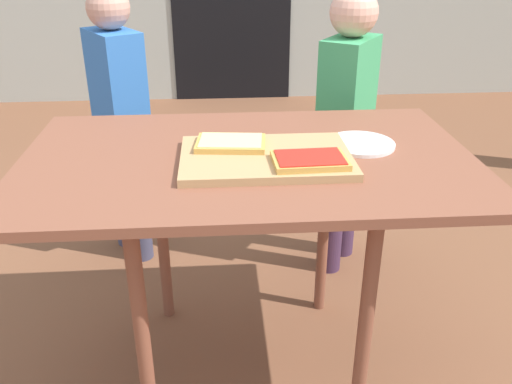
{
  "coord_description": "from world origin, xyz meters",
  "views": [
    {
      "loc": [
        -0.07,
        -1.29,
        1.23
      ],
      "look_at": [
        0.02,
        0.0,
        0.6
      ],
      "focal_mm": 37.92,
      "sensor_mm": 36.0,
      "label": 1
    }
  ],
  "objects_px": {
    "cutting_board": "(266,158)",
    "child_right": "(346,118)",
    "dining_table": "(248,179)",
    "child_left": "(120,114)",
    "pizza_slice_far_left": "(231,143)",
    "pizza_slice_near_right": "(310,160)",
    "plate_white_right": "(360,144)"
  },
  "relations": [
    {
      "from": "child_left",
      "to": "child_right",
      "type": "xyz_separation_m",
      "value": [
        0.84,
        -0.14,
        0.01
      ]
    },
    {
      "from": "dining_table",
      "to": "pizza_slice_far_left",
      "type": "relative_size",
      "value": 6.2
    },
    {
      "from": "dining_table",
      "to": "pizza_slice_far_left",
      "type": "xyz_separation_m",
      "value": [
        -0.04,
        0.01,
        0.1
      ]
    },
    {
      "from": "pizza_slice_near_right",
      "to": "child_left",
      "type": "xyz_separation_m",
      "value": [
        -0.58,
        0.83,
        -0.14
      ]
    },
    {
      "from": "pizza_slice_near_right",
      "to": "child_right",
      "type": "bearing_deg",
      "value": 69.85
    },
    {
      "from": "plate_white_right",
      "to": "dining_table",
      "type": "bearing_deg",
      "value": -171.5
    },
    {
      "from": "pizza_slice_near_right",
      "to": "child_left",
      "type": "bearing_deg",
      "value": 125.27
    },
    {
      "from": "dining_table",
      "to": "child_left",
      "type": "height_order",
      "value": "child_left"
    },
    {
      "from": "child_left",
      "to": "dining_table",
      "type": "bearing_deg",
      "value": -58.19
    },
    {
      "from": "pizza_slice_far_left",
      "to": "child_left",
      "type": "relative_size",
      "value": 0.18
    },
    {
      "from": "pizza_slice_near_right",
      "to": "plate_white_right",
      "type": "relative_size",
      "value": 0.98
    },
    {
      "from": "dining_table",
      "to": "plate_white_right",
      "type": "relative_size",
      "value": 6.32
    },
    {
      "from": "plate_white_right",
      "to": "child_right",
      "type": "height_order",
      "value": "child_right"
    },
    {
      "from": "dining_table",
      "to": "plate_white_right",
      "type": "distance_m",
      "value": 0.32
    },
    {
      "from": "plate_white_right",
      "to": "child_right",
      "type": "bearing_deg",
      "value": 80.63
    },
    {
      "from": "cutting_board",
      "to": "child_left",
      "type": "height_order",
      "value": "child_left"
    },
    {
      "from": "cutting_board",
      "to": "child_left",
      "type": "bearing_deg",
      "value": 122.61
    },
    {
      "from": "cutting_board",
      "to": "plate_white_right",
      "type": "bearing_deg",
      "value": 18.98
    },
    {
      "from": "pizza_slice_near_right",
      "to": "child_right",
      "type": "relative_size",
      "value": 0.17
    },
    {
      "from": "dining_table",
      "to": "pizza_slice_far_left",
      "type": "bearing_deg",
      "value": 160.98
    },
    {
      "from": "pizza_slice_far_left",
      "to": "dining_table",
      "type": "bearing_deg",
      "value": -19.02
    },
    {
      "from": "pizza_slice_far_left",
      "to": "child_right",
      "type": "distance_m",
      "value": 0.72
    },
    {
      "from": "dining_table",
      "to": "pizza_slice_far_left",
      "type": "distance_m",
      "value": 0.11
    },
    {
      "from": "pizza_slice_near_right",
      "to": "child_right",
      "type": "distance_m",
      "value": 0.74
    },
    {
      "from": "child_left",
      "to": "child_right",
      "type": "bearing_deg",
      "value": -9.63
    },
    {
      "from": "child_right",
      "to": "child_left",
      "type": "bearing_deg",
      "value": 170.37
    },
    {
      "from": "dining_table",
      "to": "child_right",
      "type": "bearing_deg",
      "value": 55.53
    },
    {
      "from": "cutting_board",
      "to": "child_right",
      "type": "distance_m",
      "value": 0.72
    },
    {
      "from": "plate_white_right",
      "to": "pizza_slice_near_right",
      "type": "bearing_deg",
      "value": -136.11
    },
    {
      "from": "child_right",
      "to": "cutting_board",
      "type": "bearing_deg",
      "value": -119.57
    },
    {
      "from": "cutting_board",
      "to": "pizza_slice_near_right",
      "type": "relative_size",
      "value": 2.35
    },
    {
      "from": "cutting_board",
      "to": "pizza_slice_far_left",
      "type": "distance_m",
      "value": 0.11
    }
  ]
}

